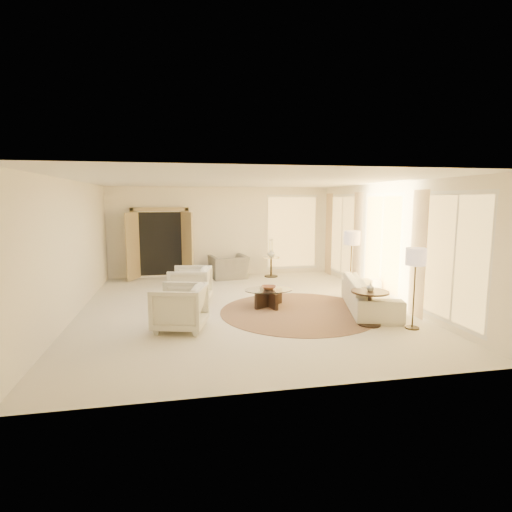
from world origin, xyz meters
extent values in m
cube|color=silver|center=(0.00, 0.00, -0.01)|extent=(7.00, 8.00, 0.02)
cube|color=white|center=(0.00, 0.00, 2.80)|extent=(7.00, 8.00, 0.02)
cube|color=white|center=(0.00, 4.00, 1.40)|extent=(7.00, 0.04, 2.80)
cube|color=white|center=(0.00, -4.00, 1.40)|extent=(7.00, 0.04, 2.80)
cube|color=white|center=(-3.50, 0.00, 1.40)|extent=(0.04, 8.00, 2.80)
cube|color=white|center=(3.50, 0.00, 1.40)|extent=(0.04, 8.00, 2.80)
cube|color=tan|center=(-1.90, 3.89, 1.08)|extent=(1.80, 0.12, 2.16)
cube|color=tan|center=(-2.70, 3.62, 1.03)|extent=(0.35, 0.66, 2.00)
cube|color=tan|center=(-1.10, 3.62, 1.03)|extent=(0.35, 0.66, 2.00)
cylinder|color=#482E1F|center=(1.15, -0.60, 0.01)|extent=(4.51, 4.51, 0.01)
imported|color=silver|center=(2.72, -0.73, 0.34)|extent=(1.53, 2.52, 0.69)
imported|color=silver|center=(-1.12, 0.63, 0.47)|extent=(1.01, 1.06, 0.93)
imported|color=silver|center=(-1.38, -1.31, 0.46)|extent=(1.06, 1.10, 0.93)
imported|color=gray|center=(0.13, 3.40, 0.47)|extent=(1.19, 0.88, 0.95)
cube|color=black|center=(0.60, -0.07, 0.18)|extent=(0.25, 0.81, 0.36)
cube|color=black|center=(0.60, -0.07, 0.18)|extent=(0.73, 0.50, 0.36)
cylinder|color=white|center=(0.60, -0.07, 0.39)|extent=(1.42, 1.42, 0.02)
cylinder|color=black|center=(2.20, -1.74, 0.02)|extent=(0.45, 0.45, 0.03)
cylinder|color=black|center=(2.20, -1.74, 0.33)|extent=(0.07, 0.07, 0.64)
cylinder|color=black|center=(2.20, -1.74, 0.66)|extent=(0.71, 0.71, 0.03)
cylinder|color=#30291A|center=(1.47, 3.40, 0.02)|extent=(0.42, 0.42, 0.03)
cylinder|color=#30291A|center=(1.47, 3.40, 0.31)|extent=(0.06, 0.06, 0.59)
cylinder|color=white|center=(1.47, 3.40, 0.61)|extent=(0.54, 0.54, 0.03)
cylinder|color=#30291A|center=(2.80, 0.45, 0.01)|extent=(0.28, 0.28, 0.03)
cylinder|color=#30291A|center=(2.80, 0.45, 0.70)|extent=(0.03, 0.03, 1.40)
cylinder|color=#CBB197|center=(2.80, 0.45, 1.48)|extent=(0.40, 0.40, 0.34)
cylinder|color=#30291A|center=(2.90, -2.09, 0.01)|extent=(0.26, 0.26, 0.03)
cylinder|color=#30291A|center=(2.90, -2.09, 0.65)|extent=(0.03, 0.03, 1.29)
cylinder|color=#CBB197|center=(2.90, -2.09, 1.36)|extent=(0.37, 0.37, 0.31)
imported|color=brown|center=(0.60, -0.07, 0.44)|extent=(0.38, 0.38, 0.08)
imported|color=silver|center=(2.20, -1.74, 0.75)|extent=(0.18, 0.18, 0.16)
imported|color=silver|center=(1.47, 3.40, 0.75)|extent=(0.26, 0.26, 0.26)
camera|label=1|loc=(-1.37, -8.62, 2.39)|focal=28.00mm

